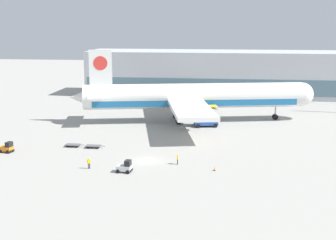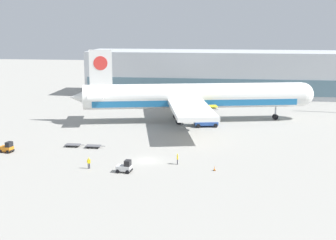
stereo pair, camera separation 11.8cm
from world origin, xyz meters
name	(u,v)px [view 2 (the right image)]	position (x,y,z in m)	size (l,w,h in m)	color
ground_plane	(147,161)	(0.00, 0.00, 0.00)	(400.00, 400.00, 0.00)	#9E9B93
terminal_building	(230,73)	(14.09, 74.10, 6.99)	(90.00, 18.20, 14.00)	#B2B7BC
airplane_main	(191,97)	(4.99, 33.10, 5.84)	(57.38, 48.61, 17.00)	white
scissor_lift_loader	(206,118)	(8.75, 27.85, 1.83)	(5.72, 4.30, 4.68)	#284C99
baggage_tug_foreground	(125,167)	(-2.40, -6.61, 0.88)	(2.57, 1.83, 2.00)	silver
baggage_tug_mid	(7,148)	(-26.12, 1.92, 0.88)	(2.69, 2.08, 2.00)	orange
baggage_dolly_lead	(73,145)	(-15.49, 7.09, 0.39)	(3.71, 1.53, 0.48)	#56565B
baggage_dolly_second	(93,146)	(-11.40, 6.79, 0.39)	(3.71, 1.53, 0.48)	#56565B
ground_crew_near	(177,158)	(5.39, -1.40, 1.09)	(0.25, 0.57, 1.83)	black
ground_crew_far	(89,162)	(-8.59, -5.51, 1.10)	(0.53, 0.34, 1.85)	black
traffic_cone_near	(214,168)	(11.63, -3.99, 0.37)	(0.40, 0.40, 0.75)	black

